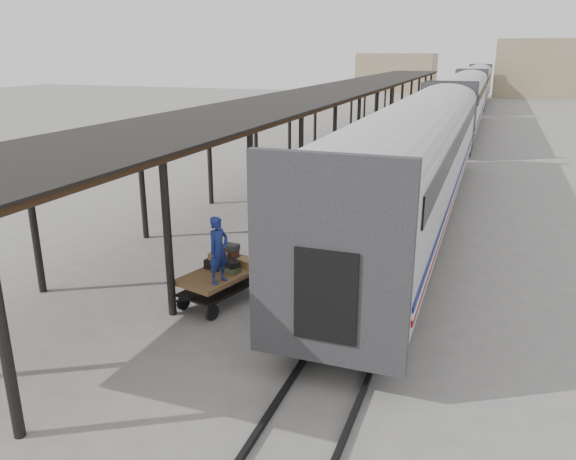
# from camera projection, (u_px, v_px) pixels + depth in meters

# --- Properties ---
(ground) EXTENTS (160.00, 160.00, 0.00)m
(ground) POSITION_uv_depth(u_px,v_px,m) (254.00, 291.00, 15.47)
(ground) COLOR slate
(ground) RESTS_ON ground
(train) EXTENTS (3.45, 76.01, 4.01)m
(train) POSITION_uv_depth(u_px,v_px,m) (462.00, 100.00, 43.87)
(train) COLOR silver
(train) RESTS_ON ground
(canopy) EXTENTS (4.90, 64.30, 4.15)m
(canopy) POSITION_uv_depth(u_px,v_px,m) (350.00, 88.00, 36.85)
(canopy) COLOR #422B19
(canopy) RESTS_ON ground
(rails) EXTENTS (1.54, 150.00, 0.12)m
(rails) POSITION_uv_depth(u_px,v_px,m) (459.00, 133.00, 44.85)
(rails) COLOR black
(rails) RESTS_ON ground
(building_far) EXTENTS (18.00, 10.00, 8.00)m
(building_far) POSITION_uv_depth(u_px,v_px,m) (562.00, 68.00, 79.52)
(building_far) COLOR tan
(building_far) RESTS_ON ground
(building_left) EXTENTS (12.00, 8.00, 6.00)m
(building_left) POSITION_uv_depth(u_px,v_px,m) (397.00, 73.00, 91.23)
(building_left) COLOR tan
(building_left) RESTS_ON ground
(baggage_cart) EXTENTS (1.86, 2.65, 0.86)m
(baggage_cart) POSITION_uv_depth(u_px,v_px,m) (223.00, 279.00, 14.63)
(baggage_cart) COLOR brown
(baggage_cart) RESTS_ON ground
(suitcase_stack) EXTENTS (1.35, 1.11, 0.57)m
(suitcase_stack) POSITION_uv_depth(u_px,v_px,m) (229.00, 260.00, 14.83)
(suitcase_stack) COLOR #37383A
(suitcase_stack) RESTS_ON baggage_cart
(luggage_tug) EXTENTS (1.22, 1.51, 1.15)m
(luggage_tug) POSITION_uv_depth(u_px,v_px,m) (309.00, 167.00, 29.42)
(luggage_tug) COLOR maroon
(luggage_tug) RESTS_ON ground
(porter) EXTENTS (0.57, 0.71, 1.68)m
(porter) POSITION_uv_depth(u_px,v_px,m) (218.00, 250.00, 13.64)
(porter) COLOR navy
(porter) RESTS_ON baggage_cart
(pedestrian) EXTENTS (1.19, 0.75, 1.89)m
(pedestrian) POSITION_uv_depth(u_px,v_px,m) (336.00, 162.00, 28.58)
(pedestrian) COLOR black
(pedestrian) RESTS_ON ground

